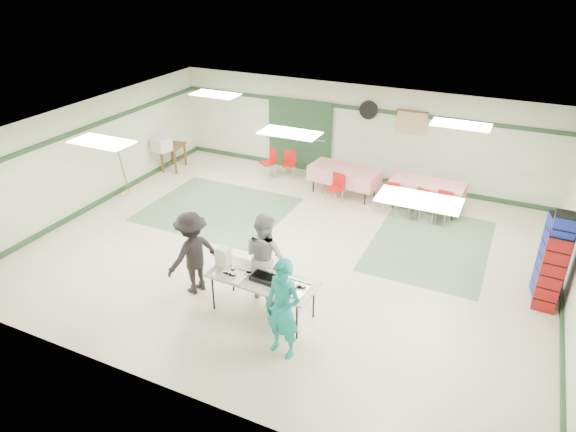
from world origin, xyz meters
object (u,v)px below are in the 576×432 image
at_px(chair_a, 421,201).
at_px(broom, 123,169).
at_px(crate_stack_red, 552,272).
at_px(office_printer, 161,145).
at_px(chair_loose_a, 289,161).
at_px(dining_table_b, 344,175).
at_px(volunteer_dark, 192,253).
at_px(chair_d, 336,185).
at_px(dining_table_a, 427,189).
at_px(printer_table, 173,149).
at_px(chair_c, 443,204).
at_px(crate_stack_blue_b, 553,257).
at_px(volunteer_teal, 283,309).
at_px(serving_table, 262,280).
at_px(chair_b, 391,195).
at_px(volunteer_grey, 265,256).
at_px(chair_loose_b, 270,160).
at_px(crate_stack_blue_a, 554,262).

height_order(chair_a, broom, broom).
xyz_separation_m(crate_stack_red, office_printer, (-10.30, 2.19, 0.17)).
bearing_deg(chair_loose_a, dining_table_b, -29.49).
height_order(volunteer_dark, chair_d, volunteer_dark).
relative_size(volunteer_dark, dining_table_a, 0.91).
xyz_separation_m(crate_stack_red, printer_table, (-10.30, 2.69, -0.14)).
height_order(chair_c, crate_stack_blue_b, crate_stack_blue_b).
xyz_separation_m(volunteer_teal, office_printer, (-6.44, 5.33, 0.06)).
xyz_separation_m(crate_stack_blue_b, printer_table, (-10.30, 2.29, -0.22)).
bearing_deg(crate_stack_red, volunteer_dark, -159.68).
bearing_deg(serving_table, chair_loose_a, 113.89).
bearing_deg(dining_table_a, chair_b, -139.80).
xyz_separation_m(volunteer_grey, chair_b, (1.24, 4.44, -0.39)).
bearing_deg(printer_table, chair_b, -11.93).
distance_m(volunteer_dark, dining_table_a, 6.37).
bearing_deg(volunteer_dark, serving_table, 106.32).
xyz_separation_m(chair_a, crate_stack_red, (2.87, -2.57, 0.30)).
xyz_separation_m(chair_loose_b, office_printer, (-2.90, -1.23, 0.42)).
xyz_separation_m(volunteer_grey, chair_a, (1.98, 4.43, -0.40)).
distance_m(dining_table_b, chair_b, 1.56).
relative_size(crate_stack_blue_a, broom, 1.35).
xyz_separation_m(volunteer_dark, chair_loose_a, (-0.73, 5.90, -0.36)).
distance_m(chair_loose_b, crate_stack_blue_a, 8.15).
relative_size(volunteer_grey, chair_c, 2.15).
relative_size(volunteer_teal, broom, 1.24).
relative_size(volunteer_teal, dining_table_b, 0.90).
distance_m(volunteer_grey, crate_stack_blue_a, 5.20).
bearing_deg(chair_loose_a, volunteer_teal, -80.93).
distance_m(serving_table, office_printer, 7.28).
bearing_deg(dining_table_a, office_printer, -169.86).
distance_m(volunteer_teal, broom, 7.53).
distance_m(chair_c, chair_loose_b, 5.14).
relative_size(crate_stack_red, crate_stack_blue_b, 0.90).
xyz_separation_m(chair_b, broom, (-6.78, -1.96, 0.25)).
bearing_deg(chair_d, dining_table_a, 31.36).
relative_size(chair_c, crate_stack_blue_b, 0.48).
xyz_separation_m(volunteer_teal, chair_b, (0.26, 5.72, -0.39)).
distance_m(chair_d, crate_stack_red, 5.68).
bearing_deg(printer_table, broom, -103.14).
bearing_deg(crate_stack_blue_a, office_printer, 168.16).
height_order(crate_stack_blue_a, crate_stack_red, crate_stack_blue_a).
bearing_deg(chair_a, chair_d, -158.07).
xyz_separation_m(dining_table_b, crate_stack_blue_b, (5.05, -2.75, 0.29)).
bearing_deg(chair_c, chair_loose_a, 176.22).
distance_m(chair_d, crate_stack_blue_b, 5.51).
bearing_deg(crate_stack_blue_b, chair_loose_b, 157.82).
xyz_separation_m(dining_table_b, office_printer, (-5.25, -0.96, 0.37)).
height_order(volunteer_teal, chair_d, volunteer_teal).
bearing_deg(serving_table, dining_table_b, 97.57).
relative_size(dining_table_b, chair_d, 2.44).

